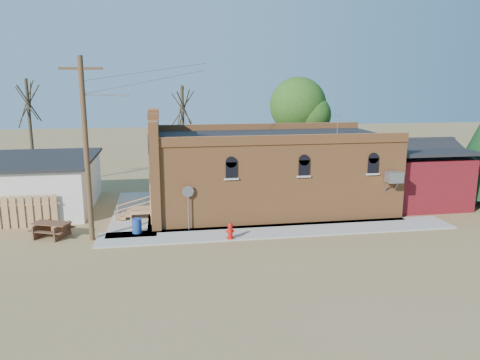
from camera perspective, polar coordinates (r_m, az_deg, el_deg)
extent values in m
plane|color=olive|center=(23.89, 2.05, -7.15)|extent=(120.00, 120.00, 0.00)
cube|color=#9E9991|center=(25.04, 5.02, -6.18)|extent=(19.00, 2.20, 0.08)
cube|color=#9E9991|center=(29.22, -12.60, -3.77)|extent=(2.60, 10.00, 0.08)
cube|color=#AF6735|center=(28.92, 3.79, 0.85)|extent=(14.00, 7.00, 4.50)
cube|color=black|center=(28.56, 3.85, 5.38)|extent=(13.80, 6.80, 0.12)
cube|color=#AF6735|center=(28.04, -10.26, 1.68)|extent=(0.50, 7.40, 5.80)
cube|color=navy|center=(26.69, -11.02, 3.52)|extent=(0.08, 1.10, 1.56)
cube|color=gray|center=(27.34, 18.29, 0.35)|extent=(0.85, 0.65, 0.60)
cube|color=maroon|center=(32.54, 20.28, 0.21)|extent=(5.00, 6.00, 3.20)
cylinder|color=#4B371E|center=(23.82, -18.23, 3.35)|extent=(0.26, 0.26, 9.00)
cube|color=#4B371E|center=(23.59, -18.86, 12.75)|extent=(2.00, 0.12, 0.12)
cylinder|color=gray|center=(23.47, -16.46, 9.97)|extent=(1.80, 0.08, 0.08)
cube|color=gray|center=(23.38, -13.98, 9.98)|extent=(0.45, 0.22, 0.14)
cylinder|color=#463928|center=(35.37, -6.95, 5.29)|extent=(0.24, 0.24, 7.50)
cylinder|color=#463928|center=(37.51, -24.14, 5.10)|extent=(0.24, 0.24, 8.00)
cylinder|color=#463928|center=(37.43, 6.97, 4.73)|extent=(0.28, 0.28, 6.30)
sphere|color=#1F4513|center=(37.19, 7.08, 9.01)|extent=(4.40, 4.40, 4.40)
cylinder|color=#BC120A|center=(23.63, -1.19, -7.07)|extent=(0.45, 0.45, 0.07)
cylinder|color=#BC120A|center=(23.52, -1.19, -6.28)|extent=(0.31, 0.31, 0.62)
sphere|color=#BC120A|center=(23.43, -1.20, -5.54)|extent=(0.25, 0.25, 0.25)
cylinder|color=#BC120A|center=(23.37, -1.14, -6.39)|extent=(0.15, 0.16, 0.11)
cylinder|color=#BC120A|center=(23.50, -1.58, -6.28)|extent=(0.16, 0.15, 0.11)
cylinder|color=#BC120A|center=(23.54, -0.81, -6.25)|extent=(0.16, 0.15, 0.11)
cylinder|color=gray|center=(24.85, -6.32, -3.62)|extent=(0.07, 0.07, 2.19)
cylinder|color=gray|center=(24.58, -6.37, -1.41)|extent=(0.65, 0.15, 0.66)
cylinder|color=#AF110A|center=(24.62, -6.37, -1.38)|extent=(0.65, 0.15, 0.66)
cylinder|color=navy|center=(24.96, -12.46, -5.47)|extent=(0.54, 0.54, 0.76)
cube|color=#543221|center=(26.20, -23.05, -5.57)|extent=(0.61, 1.35, 0.72)
cube|color=#543221|center=(25.50, -20.79, -5.85)|extent=(0.61, 1.35, 0.72)
cube|color=#543221|center=(25.74, -22.00, -4.90)|extent=(2.03, 1.47, 0.06)
cube|color=#543221|center=(25.39, -22.67, -5.91)|extent=(1.81, 0.95, 0.05)
cube|color=#543221|center=(26.26, -21.24, -5.21)|extent=(1.81, 0.95, 0.05)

